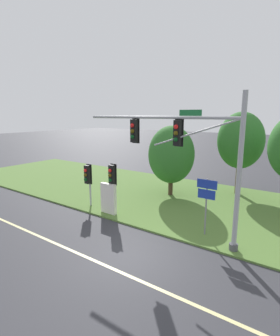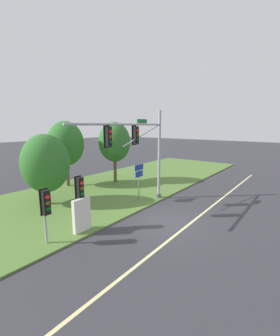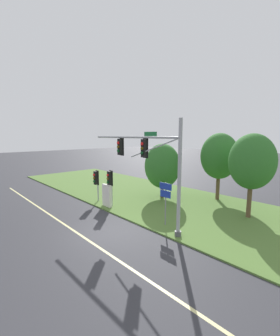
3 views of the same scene
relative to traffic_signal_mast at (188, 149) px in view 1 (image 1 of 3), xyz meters
The scene contains 10 objects.
ground_plane 5.58m from the traffic_signal_mast, 109.62° to the right, with size 160.00×160.00×0.00m, color #333338.
lane_stripe 6.30m from the traffic_signal_mast, 104.28° to the right, with size 36.00×0.16×0.01m, color beige.
grass_verge 7.01m from the traffic_signal_mast, 101.51° to the left, with size 48.00×11.50×0.10m, color #517533.
traffic_signal_mast is the anchor object (origin of this frame).
pedestrian_signal_near_kerb 7.62m from the traffic_signal_mast, behind, with size 0.46×0.55×2.87m.
pedestrian_signal_further_along 5.61m from the traffic_signal_mast, behind, with size 0.46×0.55×3.11m.
route_sign_post 2.67m from the traffic_signal_mast, 44.46° to the left, with size 1.03×0.08×2.95m.
tree_nearest_road 7.13m from the traffic_signal_mast, 124.67° to the left, with size 3.45×3.45×5.27m.
tree_left_of_mast 9.10m from the traffic_signal_mast, 89.41° to the left, with size 3.42×3.42×6.28m.
info_kiosk 6.35m from the traffic_signal_mast, behind, with size 1.10×0.24×1.90m.
Camera 1 is at (6.36, -8.41, 6.18)m, focal length 28.00 mm.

